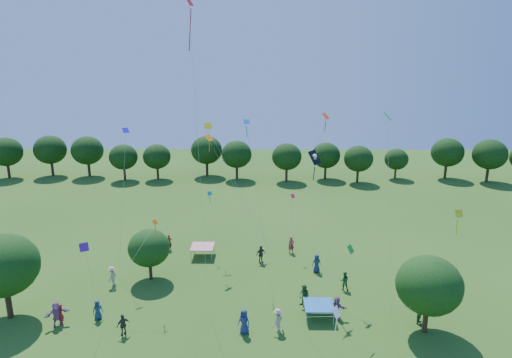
# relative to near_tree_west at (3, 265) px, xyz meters

# --- Properties ---
(near_tree_west) EXTENTS (5.19, 5.19, 6.65)m
(near_tree_west) POSITION_rel_near_tree_west_xyz_m (0.00, 0.00, 0.00)
(near_tree_west) COLOR #422B19
(near_tree_west) RESTS_ON ground
(near_tree_north) EXTENTS (3.66, 3.66, 4.62)m
(near_tree_north) POSITION_rel_near_tree_west_xyz_m (9.20, 6.38, -1.34)
(near_tree_north) COLOR #422B19
(near_tree_north) RESTS_ON ground
(near_tree_east) EXTENTS (4.60, 4.60, 5.77)m
(near_tree_east) POSITION_rel_near_tree_west_xyz_m (30.84, -1.43, -0.61)
(near_tree_east) COLOR #422B19
(near_tree_east) RESTS_ON ground
(treeline) EXTENTS (88.01, 8.77, 6.77)m
(treeline) POSITION_rel_near_tree_west_xyz_m (16.95, 41.35, -0.22)
(treeline) COLOR #422B19
(treeline) RESTS_ON ground
(tent_red_stripe) EXTENTS (2.20, 2.20, 1.10)m
(tent_red_stripe) POSITION_rel_near_tree_west_xyz_m (13.21, 11.20, -3.27)
(tent_red_stripe) COLOR red
(tent_red_stripe) RESTS_ON ground
(tent_blue) EXTENTS (2.20, 2.20, 1.10)m
(tent_blue) POSITION_rel_near_tree_west_xyz_m (23.42, 0.34, -3.27)
(tent_blue) COLOR #1B61B3
(tent_blue) RESTS_ON ground
(crowd_person_0) EXTENTS (0.92, 0.62, 1.71)m
(crowd_person_0) POSITION_rel_near_tree_west_xyz_m (24.13, 7.96, -3.45)
(crowd_person_0) COLOR #1A2B4E
(crowd_person_0) RESTS_ON ground
(crowd_person_1) EXTENTS (0.68, 0.71, 1.61)m
(crowd_person_1) POSITION_rel_near_tree_west_xyz_m (4.28, -0.86, -3.50)
(crowd_person_1) COLOR maroon
(crowd_person_1) RESTS_ON ground
(crowd_person_2) EXTENTS (0.85, 0.52, 1.64)m
(crowd_person_2) POSITION_rel_near_tree_west_xyz_m (26.10, 4.69, -3.49)
(crowd_person_2) COLOR #285F2F
(crowd_person_2) RESTS_ON ground
(crowd_person_3) EXTENTS (0.74, 1.23, 1.75)m
(crowd_person_3) POSITION_rel_near_tree_west_xyz_m (6.18, 5.08, -3.43)
(crowd_person_3) COLOR #C5AF9E
(crowd_person_3) RESTS_ON ground
(crowd_person_4) EXTENTS (1.13, 0.96, 1.77)m
(crowd_person_4) POSITION_rel_near_tree_west_xyz_m (18.99, 9.79, -3.43)
(crowd_person_4) COLOR #39312D
(crowd_person_4) RESTS_ON ground
(crowd_person_5) EXTENTS (1.54, 1.46, 1.68)m
(crowd_person_5) POSITION_rel_near_tree_west_xyz_m (24.82, 0.47, -3.47)
(crowd_person_5) COLOR #90547E
(crowd_person_5) RESTS_ON ground
(crowd_person_6) EXTENTS (1.04, 0.86, 1.86)m
(crowd_person_6) POSITION_rel_near_tree_west_xyz_m (17.86, -1.79, -3.38)
(crowd_person_6) COLOR navy
(crowd_person_6) RESTS_ON ground
(crowd_person_7) EXTENTS (0.67, 0.49, 1.62)m
(crowd_person_7) POSITION_rel_near_tree_west_xyz_m (9.58, 12.74, -3.50)
(crowd_person_7) COLOR maroon
(crowd_person_7) RESTS_ON ground
(crowd_person_8) EXTENTS (0.99, 1.01, 1.86)m
(crowd_person_8) POSITION_rel_near_tree_west_xyz_m (22.46, 1.86, -3.38)
(crowd_person_8) COLOR #316029
(crowd_person_8) RESTS_ON ground
(crowd_person_9) EXTENTS (1.08, 1.25, 1.77)m
(crowd_person_9) POSITION_rel_near_tree_west_xyz_m (20.26, -1.50, -3.42)
(crowd_person_9) COLOR tan
(crowd_person_9) RESTS_ON ground
(crowd_person_10) EXTENTS (1.01, 0.95, 1.64)m
(crowd_person_10) POSITION_rel_near_tree_west_xyz_m (9.30, -2.16, -3.49)
(crowd_person_10) COLOR #3D3431
(crowd_person_10) RESTS_ON ground
(crowd_person_11) EXTENTS (1.78, 1.52, 1.87)m
(crowd_person_11) POSITION_rel_near_tree_west_xyz_m (4.05, -0.98, -3.37)
(crowd_person_11) COLOR #995997
(crowd_person_11) RESTS_ON ground
(crowd_person_12) EXTENTS (0.86, 0.79, 1.54)m
(crowd_person_12) POSITION_rel_near_tree_west_xyz_m (6.76, -0.15, -3.54)
(crowd_person_12) COLOR navy
(crowd_person_12) RESTS_ON ground
(crowd_person_13) EXTENTS (0.72, 0.55, 1.72)m
(crowd_person_13) POSITION_rel_near_tree_west_xyz_m (22.05, 12.13, -3.45)
(crowd_person_13) COLOR maroon
(crowd_person_13) RESTS_ON ground
(crowd_person_14) EXTENTS (0.87, 0.98, 1.75)m
(crowd_person_14) POSITION_rel_near_tree_west_xyz_m (30.94, -0.33, -3.43)
(crowd_person_14) COLOR #2B6437
(crowd_person_14) RESTS_ON ground
(pirate_kite) EXTENTS (1.94, 7.36, 10.67)m
(pirate_kite) POSITION_rel_near_tree_west_xyz_m (23.28, 4.75, 6.98)
(pirate_kite) COLOR black
(red_high_kite) EXTENTS (1.38, 3.26, 22.09)m
(red_high_kite) POSITION_rel_near_tree_west_xyz_m (13.99, 3.70, 15.15)
(red_high_kite) COLOR red
(small_kite_0) EXTENTS (0.52, 1.23, 4.86)m
(small_kite_0) POSITION_rel_near_tree_west_xyz_m (22.08, 12.08, 0.99)
(small_kite_0) COLOR red
(small_kite_1) EXTENTS (6.03, 1.57, 10.85)m
(small_kite_1) POSITION_rel_near_tree_west_xyz_m (14.79, 11.38, 6.19)
(small_kite_1) COLOR orange
(small_kite_2) EXTENTS (4.36, 2.21, 7.85)m
(small_kite_2) POSITION_rel_near_tree_west_xyz_m (31.85, -1.41, 3.33)
(small_kite_2) COLOR yellow
(small_kite_3) EXTENTS (2.59, 2.27, 5.03)m
(small_kite_3) POSITION_rel_near_tree_west_xyz_m (25.16, -0.49, 1.28)
(small_kite_3) COLOR #188721
(small_kite_4) EXTENTS (2.04, 1.15, 12.57)m
(small_kite_4) POSITION_rel_near_tree_west_xyz_m (18.03, 9.53, 6.93)
(small_kite_4) COLOR #1581DB
(small_kite_5) EXTENTS (0.76, 1.11, 5.71)m
(small_kite_5) POSITION_rel_near_tree_west_xyz_m (7.13, -2.10, 1.89)
(small_kite_5) COLOR #521684
(small_kite_6) EXTENTS (1.84, 4.25, 3.03)m
(small_kite_6) POSITION_rel_near_tree_west_xyz_m (23.60, -5.36, -0.62)
(small_kite_6) COLOR white
(small_kite_7) EXTENTS (6.01, 1.85, 5.16)m
(small_kite_7) POSITION_rel_near_tree_west_xyz_m (15.00, 11.79, 0.94)
(small_kite_7) COLOR #0C9FB4
(small_kite_8) EXTENTS (3.49, 0.82, 13.34)m
(small_kite_8) POSITION_rel_near_tree_west_xyz_m (23.93, 7.56, 8.03)
(small_kite_8) COLOR #E8430D
(small_kite_9) EXTENTS (3.75, 3.61, 5.80)m
(small_kite_9) POSITION_rel_near_tree_west_xyz_m (10.27, 1.62, 1.44)
(small_kite_9) COLOR orange
(small_kite_10) EXTENTS (6.45, 4.37, 11.56)m
(small_kite_10) POSITION_rel_near_tree_west_xyz_m (14.49, 13.90, 6.67)
(small_kite_10) COLOR gold
(small_kite_11) EXTENTS (1.16, 2.51, 14.40)m
(small_kite_11) POSITION_rel_near_tree_west_xyz_m (27.33, -1.26, 8.79)
(small_kite_11) COLOR #198D2C
(small_kite_12) EXTENTS (1.22, 2.18, 11.86)m
(small_kite_12) POSITION_rel_near_tree_west_xyz_m (6.95, 8.61, 6.36)
(small_kite_12) COLOR #1620DF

